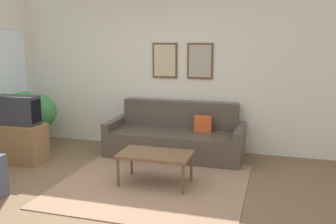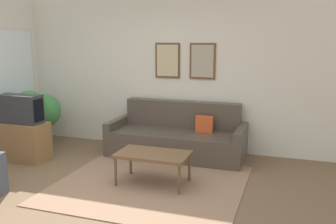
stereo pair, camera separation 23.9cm
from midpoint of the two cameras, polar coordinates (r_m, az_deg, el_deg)
The scene contains 10 objects.
ground_plane at distance 4.67m, azimuth -12.86°, elevation -13.49°, with size 16.00×16.00×0.00m, color brown.
area_rug at distance 5.09m, azimuth -3.80°, elevation -11.00°, with size 2.45×2.23×0.01m.
wall_back at distance 6.63m, azimuth -2.49°, elevation 6.19°, with size 8.00×0.09×2.70m.
couch at distance 6.25m, azimuth 0.11°, elevation -3.97°, with size 2.23×0.90×0.87m.
coffee_table at distance 4.98m, azimuth -3.32°, elevation -6.71°, with size 0.95×0.56×0.44m.
tv_stand at distance 6.41m, azimuth -22.78°, elevation -4.39°, with size 0.83×0.44×0.61m.
tv at distance 6.30m, azimuth -23.12°, elevation 0.26°, with size 0.72×0.28×0.45m.
potted_plant_tall at distance 6.91m, azimuth -21.95°, elevation -0.13°, with size 0.64×0.64×1.04m.
potted_plant_by_window at distance 7.11m, azimuth -19.97°, elevation -0.10°, with size 0.61×0.61×0.95m.
potted_plant_small at distance 7.06m, azimuth -21.93°, elevation -1.95°, with size 0.44×0.44×0.68m.
Camera 1 is at (2.01, -3.72, 1.92)m, focal length 40.00 mm.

